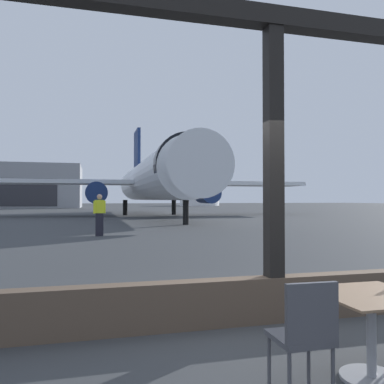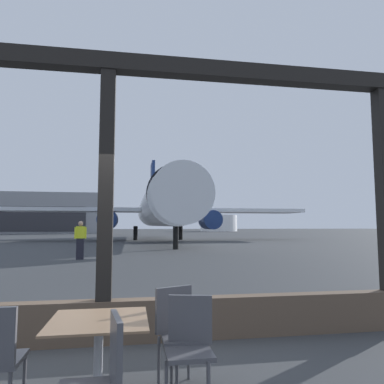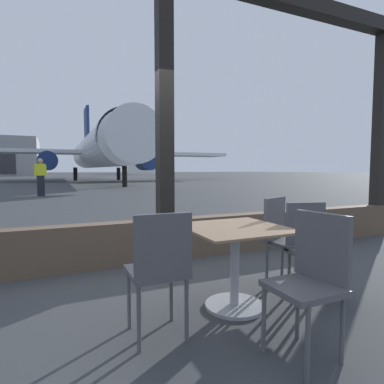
{
  "view_description": "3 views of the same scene",
  "coord_description": "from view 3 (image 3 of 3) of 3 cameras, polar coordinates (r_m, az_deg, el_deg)",
  "views": [
    {
      "loc": [
        -2.2,
        -4.44,
        1.52
      ],
      "look_at": [
        4.02,
        19.81,
        2.0
      ],
      "focal_mm": 36.12,
      "sensor_mm": 36.0,
      "label": 1
    },
    {
      "loc": [
        0.35,
        -4.95,
        1.54
      ],
      "look_at": [
        4.2,
        17.71,
        3.7
      ],
      "focal_mm": 33.34,
      "sensor_mm": 36.0,
      "label": 2
    },
    {
      "loc": [
        -1.35,
        -3.95,
        1.22
      ],
      "look_at": [
        0.02,
        -0.85,
        0.98
      ],
      "focal_mm": 29.07,
      "sensor_mm": 36.0,
      "label": 3
    }
  ],
  "objects": [
    {
      "name": "ground_plane",
      "position": [
        43.99,
        -22.13,
        2.22
      ],
      "size": [
        220.0,
        220.0,
        0.0
      ],
      "primitive_type": "plane",
      "color": "#383A3D"
    },
    {
      "name": "window_frame",
      "position": [
        4.18,
        -5.02,
        7.31
      ],
      "size": [
        8.7,
        0.24,
        3.94
      ],
      "color": "brown",
      "rests_on": "ground"
    },
    {
      "name": "ground_crew_worker",
      "position": [
        16.04,
        -26.02,
        2.56
      ],
      "size": [
        0.51,
        0.33,
        1.74
      ],
      "color": "black",
      "rests_on": "ground"
    },
    {
      "name": "cafe_chair_aisle_left",
      "position": [
        3.21,
        20.95,
        -8.52
      ],
      "size": [
        0.46,
        0.46,
        0.9
      ],
      "color": "#4C4C51",
      "rests_on": "ground"
    },
    {
      "name": "dining_table",
      "position": [
        2.82,
        7.85,
        -11.99
      ],
      "size": [
        0.84,
        0.84,
        0.72
      ],
      "color": "#8C6B4C",
      "rests_on": "ground"
    },
    {
      "name": "cafe_chair_aisle_right",
      "position": [
        3.41,
        16.35,
        -7.33
      ],
      "size": [
        0.5,
        0.5,
        0.93
      ],
      "color": "#4C4C51",
      "rests_on": "ground"
    },
    {
      "name": "cafe_chair_window_right",
      "position": [
        2.23,
        21.13,
        -13.51
      ],
      "size": [
        0.44,
        0.44,
        0.94
      ],
      "color": "#4C4C51",
      "rests_on": "ground"
    },
    {
      "name": "cafe_chair_window_left",
      "position": [
        2.25,
        -5.98,
        -12.99
      ],
      "size": [
        0.41,
        0.41,
        0.93
      ],
      "color": "#4C4C51",
      "rests_on": "ground"
    },
    {
      "name": "fuel_storage_tank",
      "position": [
        93.65,
        -8.82,
        4.61
      ],
      "size": [
        9.58,
        9.58,
        4.2
      ],
      "primitive_type": "cylinder",
      "color": "white",
      "rests_on": "ground"
    },
    {
      "name": "airplane",
      "position": [
        34.92,
        -16.49,
        7.5
      ],
      "size": [
        30.51,
        32.37,
        10.32
      ],
      "color": "silver",
      "rests_on": "ground"
    }
  ]
}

